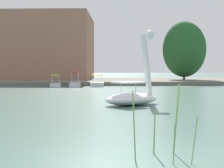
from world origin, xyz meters
name	(u,v)px	position (x,y,z in m)	size (l,w,h in m)	color
ground_plane	(171,164)	(0.00, 0.00, 0.00)	(436.14, 436.14, 0.00)	#47665B
shore_bank_far	(100,81)	(0.00, 41.85, 0.23)	(133.39, 20.07, 0.46)	#6B665B
swan_boat	(134,93)	(0.75, 10.93, 0.61)	(3.65, 3.24, 3.98)	white
pedal_boat_yellow	(97,83)	(-0.70, 30.52, 0.41)	(1.59, 2.45, 1.42)	white
pedal_boat_red	(75,82)	(-3.13, 30.28, 0.48)	(1.16, 2.23, 1.69)	white
pedal_boat_lime	(56,83)	(-5.28, 30.53, 0.41)	(1.22, 1.99, 1.34)	white
tree_willow_near_path	(184,49)	(12.09, 40.64, 4.82)	(7.16, 6.28, 8.36)	brown
apartment_block	(32,48)	(-10.49, 46.37, 5.35)	(18.42, 12.73, 9.78)	#996B56
reed_clump_foreground	(178,128)	(0.28, 0.58, 0.60)	(2.18, 1.04, 1.52)	#669942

